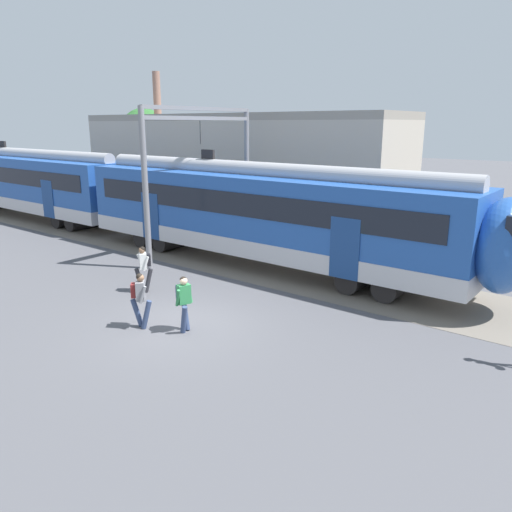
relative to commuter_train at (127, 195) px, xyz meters
The scene contains 9 objects.
ground_plane 12.92m from the commuter_train, 31.54° to the right, with size 160.00×160.00×0.00m, color #515156.
track_bed 3.35m from the commuter_train, behind, with size 80.00×4.40×0.01m, color slate.
commuter_train is the anchor object (origin of this frame).
pedestrian_white 9.32m from the commuter_train, 34.73° to the right, with size 0.67×0.54×1.67m.
pedestrian_grey 12.60m from the commuter_train, 36.52° to the right, with size 0.68×0.50×1.67m.
pedestrian_green 13.25m from the commuter_train, 31.34° to the right, with size 0.59×0.63×1.67m.
catenary_gantry 5.76m from the commuter_train, ahead, with size 0.24×6.64×6.53m.
background_building 7.46m from the commuter_train, 83.98° to the left, with size 21.83×5.00×9.20m.
street_tree_left 12.75m from the commuter_train, 135.68° to the left, with size 3.50×3.50×6.97m.
Camera 1 is at (10.32, -9.46, 5.79)m, focal length 35.00 mm.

